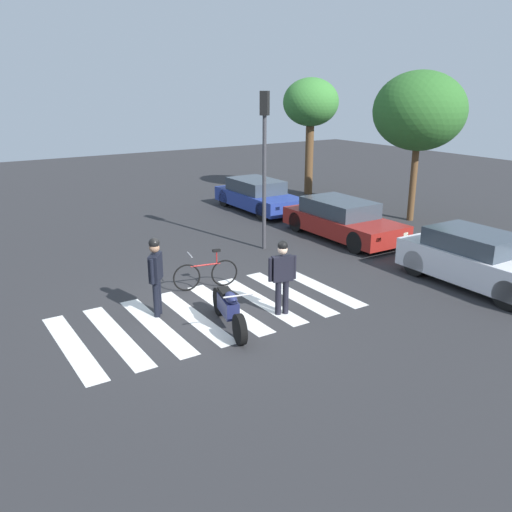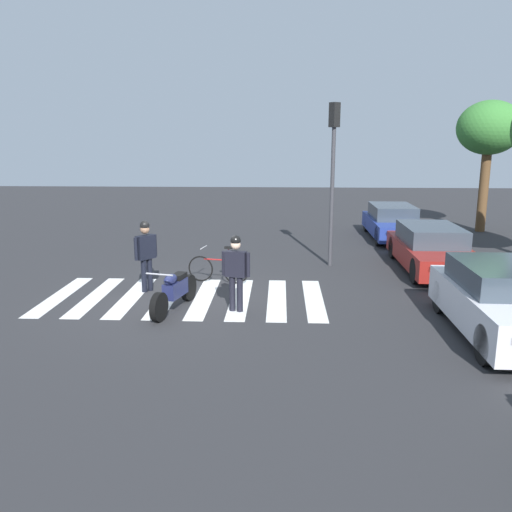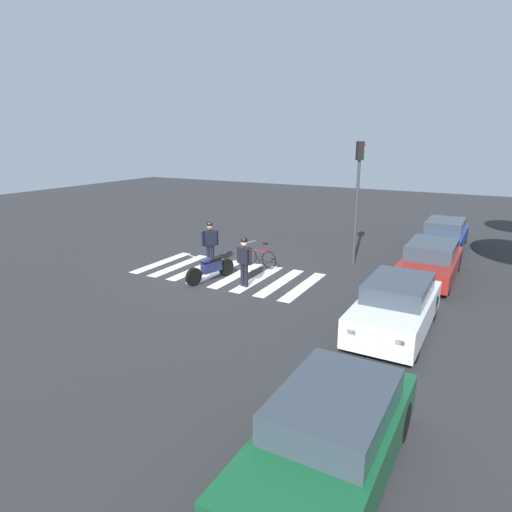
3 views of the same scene
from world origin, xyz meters
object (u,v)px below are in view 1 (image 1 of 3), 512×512
at_px(officer_by_motorcycle, 282,272).
at_px(car_white_van, 477,260).
at_px(officer_on_foot, 156,271).
at_px(traffic_light_pole, 265,147).
at_px(leaning_bicycle, 206,274).
at_px(police_motorcycle, 229,308).
at_px(car_blue_hatchback, 258,196).
at_px(car_maroon_wagon, 342,220).

distance_m(officer_by_motorcycle, car_white_van, 5.49).
height_order(officer_on_foot, traffic_light_pole, traffic_light_pole).
relative_size(leaning_bicycle, car_white_van, 0.41).
distance_m(leaning_bicycle, officer_by_motorcycle, 2.56).
height_order(leaning_bicycle, officer_by_motorcycle, officer_by_motorcycle).
xyz_separation_m(police_motorcycle, car_blue_hatchback, (-9.21, 6.78, 0.17)).
height_order(car_blue_hatchback, traffic_light_pole, traffic_light_pole).
bearing_deg(leaning_bicycle, car_white_van, 58.97).
height_order(leaning_bicycle, officer_on_foot, officer_on_foot).
bearing_deg(car_white_van, officer_on_foot, -109.32).
xyz_separation_m(officer_on_foot, car_maroon_wagon, (-2.64, 7.88, -0.44)).
xyz_separation_m(officer_by_motorcycle, car_maroon_wagon, (-4.12, 5.47, -0.38)).
distance_m(officer_on_foot, car_maroon_wagon, 8.32).
relative_size(car_blue_hatchback, traffic_light_pole, 0.92).
bearing_deg(officer_by_motorcycle, police_motorcycle, -90.13).
bearing_deg(officer_by_motorcycle, leaning_bicycle, -163.99).
xyz_separation_m(police_motorcycle, officer_on_foot, (-1.48, -1.01, 0.61)).
xyz_separation_m(officer_on_foot, car_white_van, (2.72, 7.74, -0.38)).
bearing_deg(car_white_van, traffic_light_pole, -153.97).
relative_size(police_motorcycle, officer_on_foot, 1.18).
relative_size(leaning_bicycle, officer_on_foot, 0.92).
height_order(officer_on_foot, car_white_van, officer_on_foot).
xyz_separation_m(police_motorcycle, car_maroon_wagon, (-4.12, 6.87, 0.17)).
relative_size(car_white_van, traffic_light_pole, 0.85).
bearing_deg(officer_on_foot, car_white_van, 70.68).
height_order(police_motorcycle, officer_on_foot, officer_on_foot).
relative_size(police_motorcycle, officer_by_motorcycle, 1.24).
xyz_separation_m(officer_on_foot, car_blue_hatchback, (-7.74, 7.79, -0.44)).
bearing_deg(officer_by_motorcycle, car_white_van, 76.96).
distance_m(car_blue_hatchback, car_white_van, 10.45).
height_order(car_blue_hatchback, car_maroon_wagon, car_maroon_wagon).
xyz_separation_m(police_motorcycle, leaning_bicycle, (-2.38, 0.71, -0.07)).
height_order(officer_on_foot, officer_by_motorcycle, officer_on_foot).
relative_size(officer_by_motorcycle, traffic_light_pole, 0.36).
bearing_deg(traffic_light_pole, car_maroon_wagon, 82.67).
bearing_deg(car_blue_hatchback, car_maroon_wagon, 1.04).
relative_size(officer_on_foot, car_blue_hatchback, 0.41).
bearing_deg(police_motorcycle, car_white_van, 79.58).
bearing_deg(car_maroon_wagon, officer_on_foot, -71.45).
xyz_separation_m(car_blue_hatchback, car_white_van, (10.45, -0.04, 0.06)).
xyz_separation_m(leaning_bicycle, car_maroon_wagon, (-1.74, 6.16, 0.24)).
height_order(police_motorcycle, leaning_bicycle, police_motorcycle).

